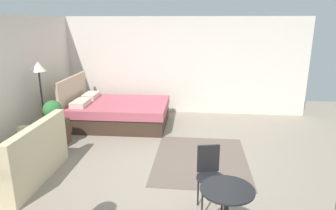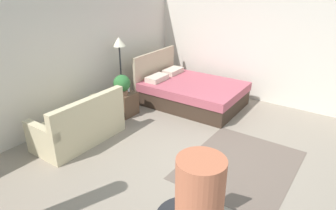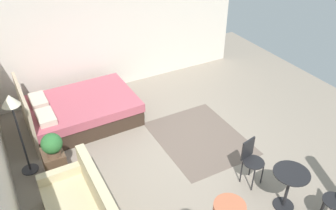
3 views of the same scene
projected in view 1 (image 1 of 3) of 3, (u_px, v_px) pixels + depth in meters
The scene contains 11 objects.
ground_plane at pixel (173, 165), 5.14m from camera, with size 9.31×9.29×0.02m, color gray.
wall_right at pixel (184, 66), 7.81m from camera, with size 0.12×6.29×2.50m, color silver.
area_rug at pixel (201, 159), 5.32m from camera, with size 2.03×1.64×0.01m, color #66564C.
bed at pixel (117, 112), 7.07m from camera, with size 1.64×2.29×1.14m.
couch at pixel (22, 162), 4.58m from camera, with size 1.60×0.83×0.92m.
nightstand at pixel (57, 133), 5.88m from camera, with size 0.46×0.37×0.50m.
potted_plant at pixel (53, 111), 5.65m from camera, with size 0.36×0.36×0.44m.
vase at pixel (56, 114), 5.90m from camera, with size 0.10×0.10×0.21m.
floor_lamp at pixel (39, 77), 5.95m from camera, with size 0.30×0.30×1.62m.
balcony_table at pixel (226, 208), 3.11m from camera, with size 0.56×0.56×0.74m.
cafe_chair_near_window at pixel (209, 171), 3.83m from camera, with size 0.43×0.43×0.86m.
Camera 1 is at (-4.64, -0.40, 2.39)m, focal length 31.86 mm.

